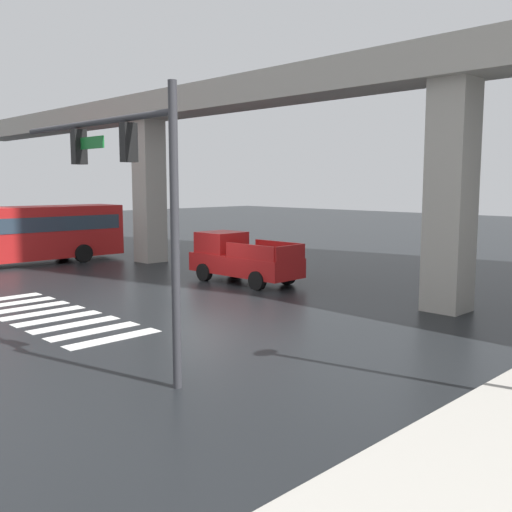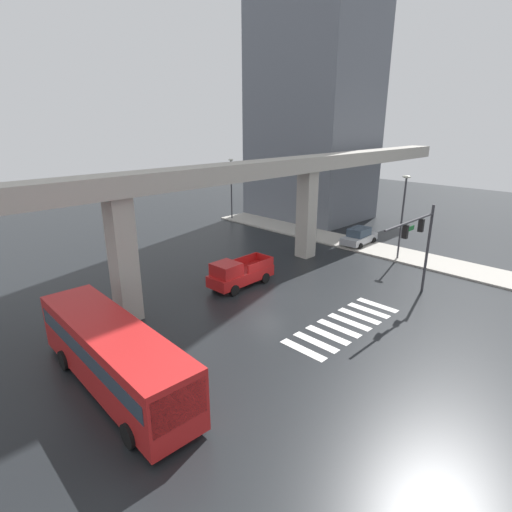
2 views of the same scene
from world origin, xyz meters
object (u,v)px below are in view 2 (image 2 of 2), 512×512
object	(u,v)px
sedan_silver	(359,236)
street_lamp_far_north	(231,182)
street_lamp_near_corner	(403,208)
street_lamp_mid_block	(303,193)
city_bus	(113,352)
traffic_signal_mast	(419,236)
pickup_truck	(238,274)

from	to	relation	value
sedan_silver	street_lamp_far_north	distance (m)	17.33
street_lamp_near_corner	street_lamp_far_north	world-z (taller)	same
sedan_silver	street_lamp_mid_block	bearing A→B (deg)	103.23
street_lamp_near_corner	street_lamp_far_north	size ratio (longest dim) A/B	1.00
city_bus	sedan_silver	size ratio (longest dim) A/B	2.48
sedan_silver	traffic_signal_mast	bearing A→B (deg)	-132.44
city_bus	street_lamp_far_north	distance (m)	33.28
pickup_truck	city_bus	world-z (taller)	city_bus
pickup_truck	street_lamp_near_corner	xyz separation A→B (m)	(13.93, -5.26, 3.57)
street_lamp_far_north	traffic_signal_mast	bearing A→B (deg)	-105.13
pickup_truck	traffic_signal_mast	size ratio (longest dim) A/B	0.79
pickup_truck	street_lamp_far_north	distance (m)	21.75
street_lamp_mid_block	city_bus	bearing A→B (deg)	-158.71
traffic_signal_mast	street_lamp_near_corner	size ratio (longest dim) A/B	0.90
city_bus	traffic_signal_mast	distance (m)	19.50
street_lamp_mid_block	street_lamp_near_corner	bearing A→B (deg)	-90.00
street_lamp_near_corner	street_lamp_far_north	bearing A→B (deg)	90.00
traffic_signal_mast	pickup_truck	bearing A→B (deg)	125.04
pickup_truck	city_bus	size ratio (longest dim) A/B	0.47
sedan_silver	street_lamp_far_north	size ratio (longest dim) A/B	0.60
traffic_signal_mast	street_lamp_mid_block	size ratio (longest dim) A/B	0.90
city_bus	street_lamp_far_north	xyz separation A→B (m)	(25.68, 20.98, 2.83)
sedan_silver	street_lamp_far_north	bearing A→B (deg)	94.70
sedan_silver	street_lamp_far_north	xyz separation A→B (m)	(-1.39, 16.88, 3.70)
street_lamp_far_north	pickup_truck	bearing A→B (deg)	-130.47
pickup_truck	street_lamp_far_north	bearing A→B (deg)	49.53
pickup_truck	street_lamp_near_corner	bearing A→B (deg)	-20.69
street_lamp_far_north	street_lamp_mid_block	bearing A→B (deg)	-90.00
street_lamp_mid_block	traffic_signal_mast	bearing A→B (deg)	-115.00
city_bus	sedan_silver	xyz separation A→B (m)	(27.06, 4.11, -0.87)
pickup_truck	street_lamp_mid_block	bearing A→B (deg)	20.99
street_lamp_mid_block	street_lamp_far_north	world-z (taller)	same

